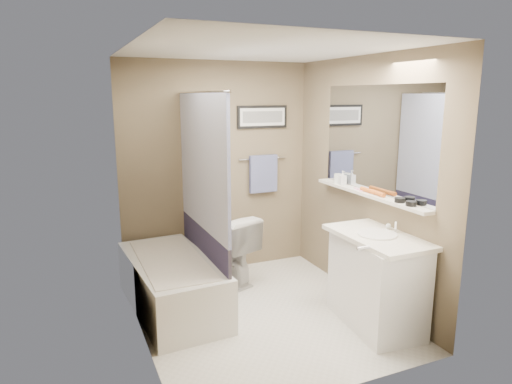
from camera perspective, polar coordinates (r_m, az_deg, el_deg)
name	(u,v)px	position (r m, az deg, el deg)	size (l,w,h in m)	color
ground	(262,314)	(4.46, 0.80, -14.99)	(2.50, 2.50, 0.00)	silver
ceiling	(263,52)	(3.99, 0.90, 17.11)	(2.20, 2.50, 0.04)	silver
wall_back	(218,170)	(5.19, -4.77, 2.82)	(2.20, 0.04, 2.40)	brown
wall_front	(341,225)	(3.01, 10.56, -4.07)	(2.20, 0.04, 2.40)	brown
wall_left	(140,201)	(3.76, -14.35, -1.06)	(0.04, 2.50, 2.40)	brown
wall_right	(363,181)	(4.60, 13.19, 1.37)	(0.04, 2.50, 2.40)	brown
tile_surround	(130,211)	(4.28, -15.47, -2.28)	(0.02, 1.55, 2.00)	tan
curtain_rod	(201,92)	(4.30, -6.92, 12.26)	(0.02, 0.02, 1.55)	silver
curtain_upper	(203,163)	(4.35, -6.70, 3.67)	(0.03, 1.45, 1.28)	white
curtain_lower	(205,245)	(4.54, -6.45, -6.63)	(0.03, 1.45, 0.36)	#2F2A4F
mirror	(375,139)	(4.44, 14.71, 6.38)	(0.02, 1.60, 1.00)	silver
shelf	(368,194)	(4.48, 13.80, -0.26)	(0.12, 1.60, 0.03)	silver
towel_bar	(263,158)	(5.36, 0.85, 4.23)	(0.02, 0.02, 0.60)	silver
towel	(263,174)	(5.37, 0.93, 2.30)	(0.34, 0.05, 0.44)	#818CBC
art_frame	(262,117)	(5.33, 0.79, 9.37)	(0.62, 0.03, 0.26)	black
art_mat	(263,117)	(5.32, 0.85, 9.37)	(0.56, 0.00, 0.20)	white
art_image	(263,117)	(5.31, 0.86, 9.37)	(0.50, 0.00, 0.13)	#595959
door	(407,244)	(3.39, 18.32, -6.20)	(0.80, 0.02, 2.00)	silver
door_handle	(363,248)	(3.23, 13.29, -6.83)	(0.02, 0.02, 0.10)	silver
bathtub	(172,284)	(4.53, -10.47, -11.28)	(0.70, 1.50, 0.50)	silver
tub_rim	(171,260)	(4.44, -10.59, -8.31)	(0.56, 1.36, 0.02)	beige
toilet	(226,249)	(5.03, -3.80, -7.07)	(0.43, 0.75, 0.77)	silver
vanity	(376,282)	(4.26, 14.80, -10.84)	(0.50, 0.90, 0.80)	white
countertop	(378,237)	(4.11, 15.00, -5.46)	(0.54, 0.96, 0.04)	white
sink_basin	(377,234)	(4.10, 14.91, -5.10)	(0.34, 0.34, 0.01)	white
faucet_spout	(396,227)	(4.21, 17.09, -4.18)	(0.02, 0.02, 0.10)	white
faucet_knob	(388,226)	(4.29, 16.21, -4.11)	(0.05, 0.05, 0.05)	white
candle_bowl_near	(411,204)	(4.04, 18.82, -1.38)	(0.09, 0.09, 0.04)	black
candle_bowl_far	(400,200)	(4.14, 17.52, -0.97)	(0.09, 0.09, 0.04)	black
hair_brush_front	(377,193)	(4.37, 14.92, -0.14)	(0.04, 0.04, 0.22)	#C2581B
hair_brush_back	(368,190)	(4.47, 13.87, 0.19)	(0.04, 0.04, 0.22)	#CB5D1C
pink_comb	(359,189)	(4.59, 12.72, 0.33)	(0.03, 0.16, 0.01)	pink
glass_jar	(338,179)	(4.88, 10.19, 1.66)	(0.08, 0.08, 0.10)	silver
soap_bottle	(343,178)	(4.80, 10.77, 1.75)	(0.07, 0.07, 0.14)	#999999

